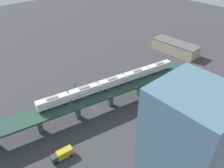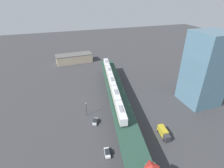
{
  "view_description": "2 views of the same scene",
  "coord_description": "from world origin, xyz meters",
  "px_view_note": "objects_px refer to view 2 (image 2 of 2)",
  "views": [
    {
      "loc": [
        56.3,
        -41.54,
        60.02
      ],
      "look_at": [
        0.12,
        8.26,
        9.59
      ],
      "focal_mm": 35.0,
      "sensor_mm": 36.0,
      "label": 1
    },
    {
      "loc": [
        -24.51,
        -66.02,
        51.3
      ],
      "look_at": [
        0.12,
        8.26,
        9.59
      ],
      "focal_mm": 28.0,
      "sensor_mm": 36.0,
      "label": 2
    }
  ],
  "objects_px": {
    "subway_train": "(112,82)",
    "street_car_silver": "(95,121)",
    "street_car_white": "(107,153)",
    "street_lamp": "(86,108)",
    "office_tower": "(205,70)",
    "delivery_truck": "(164,133)",
    "warehouse_building": "(74,58)"
  },
  "relations": [
    {
      "from": "subway_train",
      "to": "street_lamp",
      "type": "height_order",
      "value": "subway_train"
    },
    {
      "from": "subway_train",
      "to": "office_tower",
      "type": "distance_m",
      "value": 45.35
    },
    {
      "from": "street_car_silver",
      "to": "office_tower",
      "type": "distance_m",
      "value": 57.57
    },
    {
      "from": "street_car_silver",
      "to": "delivery_truck",
      "type": "bearing_deg",
      "value": -33.98
    },
    {
      "from": "street_car_white",
      "to": "delivery_truck",
      "type": "distance_m",
      "value": 24.0
    },
    {
      "from": "street_car_white",
      "to": "street_lamp",
      "type": "xyz_separation_m",
      "value": [
        -2.53,
        24.32,
        3.17
      ]
    },
    {
      "from": "street_car_silver",
      "to": "warehouse_building",
      "type": "relative_size",
      "value": 0.16
    },
    {
      "from": "delivery_truck",
      "to": "subway_train",
      "type": "bearing_deg",
      "value": 109.57
    },
    {
      "from": "warehouse_building",
      "to": "office_tower",
      "type": "height_order",
      "value": "office_tower"
    },
    {
      "from": "subway_train",
      "to": "street_car_silver",
      "type": "relative_size",
      "value": 13.01
    },
    {
      "from": "subway_train",
      "to": "warehouse_building",
      "type": "distance_m",
      "value": 64.02
    },
    {
      "from": "street_lamp",
      "to": "warehouse_building",
      "type": "xyz_separation_m",
      "value": [
        3.86,
        71.25,
        -0.7
      ]
    },
    {
      "from": "subway_train",
      "to": "street_lamp",
      "type": "relative_size",
      "value": 8.91
    },
    {
      "from": "street_car_white",
      "to": "warehouse_building",
      "type": "relative_size",
      "value": 0.16
    },
    {
      "from": "street_car_silver",
      "to": "warehouse_building",
      "type": "xyz_separation_m",
      "value": [
        1.44,
        77.8,
        2.47
      ]
    },
    {
      "from": "street_car_silver",
      "to": "delivery_truck",
      "type": "height_order",
      "value": "delivery_truck"
    },
    {
      "from": "subway_train",
      "to": "warehouse_building",
      "type": "bearing_deg",
      "value": 100.35
    },
    {
      "from": "warehouse_building",
      "to": "street_car_white",
      "type": "bearing_deg",
      "value": -90.8
    },
    {
      "from": "street_car_silver",
      "to": "street_lamp",
      "type": "relative_size",
      "value": 0.68
    },
    {
      "from": "street_lamp",
      "to": "street_car_white",
      "type": "bearing_deg",
      "value": -84.07
    },
    {
      "from": "office_tower",
      "to": "delivery_truck",
      "type": "bearing_deg",
      "value": -152.22
    },
    {
      "from": "street_car_silver",
      "to": "warehouse_building",
      "type": "height_order",
      "value": "warehouse_building"
    },
    {
      "from": "subway_train",
      "to": "office_tower",
      "type": "xyz_separation_m",
      "value": [
        42.11,
        -15.13,
        7.37
      ]
    },
    {
      "from": "subway_train",
      "to": "street_car_silver",
      "type": "bearing_deg",
      "value": -130.21
    },
    {
      "from": "delivery_truck",
      "to": "office_tower",
      "type": "distance_m",
      "value": 38.55
    },
    {
      "from": "delivery_truck",
      "to": "warehouse_building",
      "type": "height_order",
      "value": "warehouse_building"
    },
    {
      "from": "warehouse_building",
      "to": "office_tower",
      "type": "xyz_separation_m",
      "value": [
        53.54,
        -77.71,
        14.59
      ]
    },
    {
      "from": "subway_train",
      "to": "street_lamp",
      "type": "distance_m",
      "value": 18.75
    },
    {
      "from": "street_car_silver",
      "to": "street_lamp",
      "type": "xyz_separation_m",
      "value": [
        -2.41,
        6.55,
        3.17
      ]
    },
    {
      "from": "street_car_white",
      "to": "street_lamp",
      "type": "distance_m",
      "value": 24.66
    },
    {
      "from": "street_car_white",
      "to": "delivery_truck",
      "type": "xyz_separation_m",
      "value": [
        23.93,
        1.57,
        0.82
      ]
    },
    {
      "from": "subway_train",
      "to": "street_car_silver",
      "type": "xyz_separation_m",
      "value": [
        -12.87,
        -15.22,
        -9.7
      ]
    }
  ]
}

